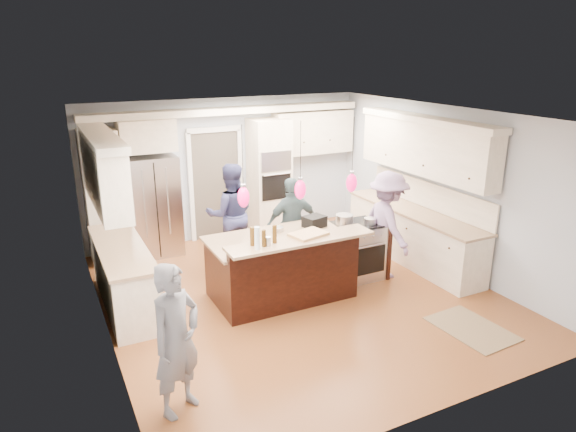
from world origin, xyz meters
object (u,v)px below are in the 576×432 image
person_bar_end (176,340)px  island_range (358,250)px  kitchen_island (282,266)px  refrigerator (153,206)px  person_far_left (231,214)px

person_bar_end → island_range: bearing=-0.8°
kitchen_island → island_range: bearing=3.1°
kitchen_island → island_range: (1.41, 0.08, -0.03)m
island_range → refrigerator: bearing=137.4°
kitchen_island → island_range: kitchen_island is taller
kitchen_island → person_far_left: size_ratio=1.19×
kitchen_island → person_far_left: person_far_left is taller
kitchen_island → refrigerator: bearing=116.9°
island_range → person_far_left: person_far_left is taller
island_range → person_far_left: 2.22m
refrigerator → person_far_left: (1.09, -1.04, -0.02)m
island_range → kitchen_island: bearing=-176.9°
kitchen_island → person_bar_end: bearing=-138.0°
refrigerator → island_range: bearing=-42.6°
kitchen_island → person_far_left: (-0.21, 1.53, 0.39)m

